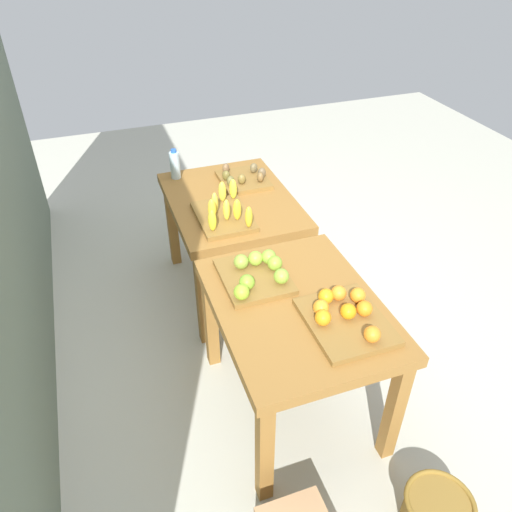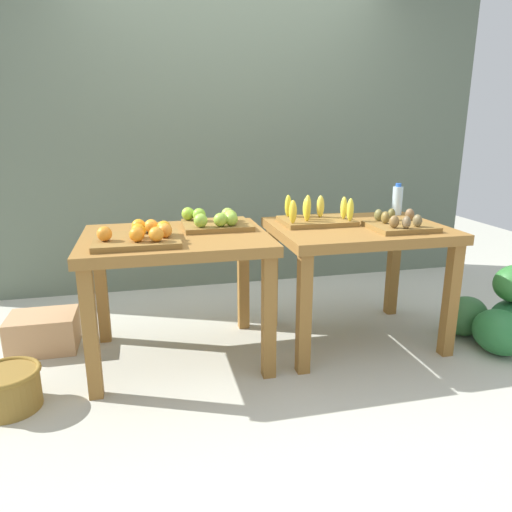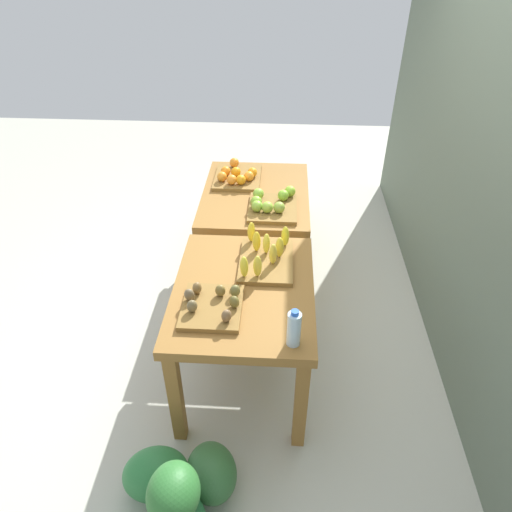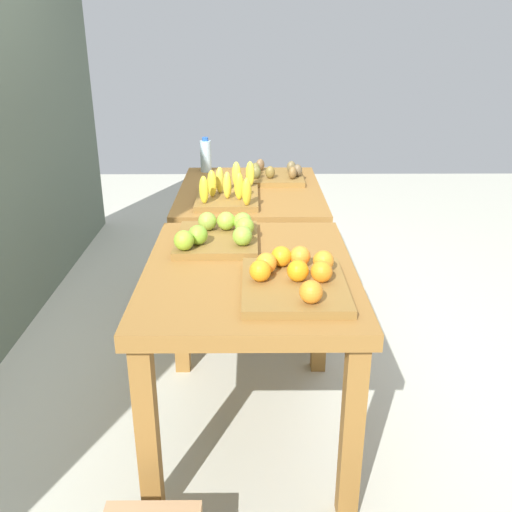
# 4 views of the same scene
# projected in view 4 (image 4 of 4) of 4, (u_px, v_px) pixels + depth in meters

# --- Properties ---
(ground_plane) EXTENTS (8.00, 8.00, 0.00)m
(ground_plane) POSITION_uv_depth(u_px,v_px,m) (251.00, 357.00, 2.94)
(ground_plane) COLOR #BABAAA
(display_table_left) EXTENTS (1.04, 0.80, 0.76)m
(display_table_left) POSITION_uv_depth(u_px,v_px,m) (250.00, 293.00, 2.18)
(display_table_left) COLOR olive
(display_table_left) RESTS_ON ground_plane
(display_table_right) EXTENTS (1.04, 0.80, 0.76)m
(display_table_right) POSITION_uv_depth(u_px,v_px,m) (250.00, 208.00, 3.22)
(display_table_right) COLOR olive
(display_table_right) RESTS_ON ground_plane
(orange_bin) EXTENTS (0.44, 0.36, 0.11)m
(orange_bin) POSITION_uv_depth(u_px,v_px,m) (295.00, 278.00, 1.95)
(orange_bin) COLOR olive
(orange_bin) RESTS_ON display_table_left
(apple_bin) EXTENTS (0.41, 0.34, 0.11)m
(apple_bin) POSITION_uv_depth(u_px,v_px,m) (219.00, 234.00, 2.35)
(apple_bin) COLOR olive
(apple_bin) RESTS_ON display_table_left
(banana_crate) EXTENTS (0.44, 0.32, 0.17)m
(banana_crate) POSITION_uv_depth(u_px,v_px,m) (228.00, 192.00, 2.94)
(banana_crate) COLOR olive
(banana_crate) RESTS_ON display_table_right
(kiwi_bin) EXTENTS (0.36, 0.32, 0.10)m
(kiwi_bin) POSITION_uv_depth(u_px,v_px,m) (276.00, 175.00, 3.34)
(kiwi_bin) COLOR olive
(kiwi_bin) RESTS_ON display_table_right
(water_bottle) EXTENTS (0.07, 0.07, 0.22)m
(water_bottle) POSITION_uv_depth(u_px,v_px,m) (206.00, 156.00, 3.52)
(water_bottle) COLOR silver
(water_bottle) RESTS_ON display_table_right
(watermelon_pile) EXTENTS (0.65, 0.65, 0.50)m
(watermelon_pile) POSITION_uv_depth(u_px,v_px,m) (285.00, 233.00, 4.21)
(watermelon_pile) COLOR #25693A
(watermelon_pile) RESTS_ON ground_plane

